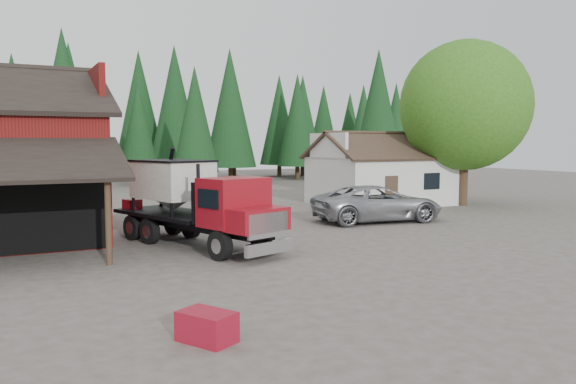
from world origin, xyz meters
name	(u,v)px	position (x,y,z in m)	size (l,w,h in m)	color
ground	(294,261)	(0.00, 0.00, 0.00)	(120.00, 120.00, 0.00)	#4E463D
farmhouse	(382,178)	(13.00, 13.00, 1.67)	(8.60, 6.42, 4.65)	silver
deciduous_tree	(465,110)	(17.01, 9.97, 5.91)	(8.00, 8.00, 10.20)	#382619
conifer_backdrop	(102,182)	(0.00, 42.00, 0.00)	(76.00, 16.00, 16.00)	black
near_pine_b	(195,119)	(6.00, 30.00, 5.89)	(3.96, 3.96, 10.40)	#382619
near_pine_c	(378,110)	(22.00, 26.00, 6.89)	(4.84, 4.84, 12.40)	#382619
near_pine_d	(64,101)	(-4.00, 34.00, 7.39)	(5.28, 5.28, 13.40)	#382619
feed_truck	(194,200)	(-2.17, 4.03, 1.75)	(4.72, 8.58, 3.75)	black
silver_car	(378,203)	(8.00, 6.46, 0.90)	(2.99, 6.48, 1.80)	#9E9FA5
equip_box	(207,327)	(-5.03, -6.00, 0.30)	(0.70, 1.10, 0.60)	maroon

